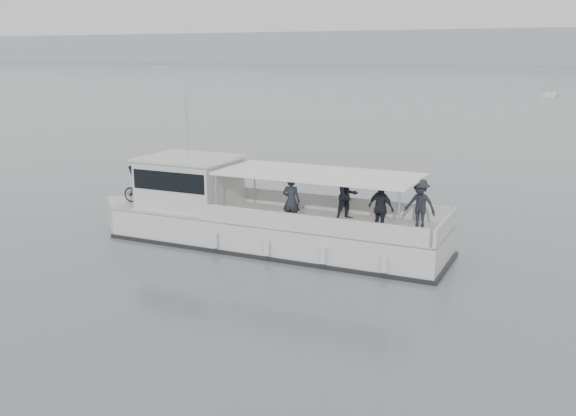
% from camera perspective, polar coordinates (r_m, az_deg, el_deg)
% --- Properties ---
extents(ground, '(1400.00, 1400.00, 0.00)m').
position_cam_1_polar(ground, '(25.95, 10.72, -3.22)').
color(ground, slate).
rests_on(ground, ground).
extents(tour_boat, '(15.13, 4.07, 6.33)m').
position_cam_1_polar(tour_boat, '(25.60, -3.69, -0.82)').
color(tour_boat, silver).
rests_on(tour_boat, ground).
extents(moored_fleet, '(443.33, 344.77, 10.02)m').
position_cam_1_polar(moored_fleet, '(210.49, 22.50, 10.51)').
color(moored_fleet, silver).
rests_on(moored_fleet, ground).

